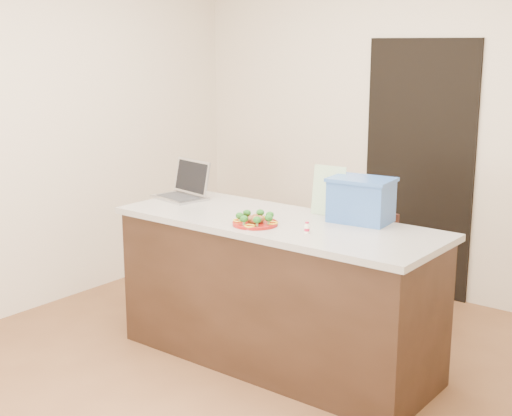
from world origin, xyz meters
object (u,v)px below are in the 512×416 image
Objects in this scene: blue_box at (361,200)px; chair at (368,266)px; plate at (255,223)px; laptop at (185,188)px; napkin at (254,219)px; island at (277,291)px; yogurt_bottle at (307,229)px.

chair is (-0.18, 0.45, -0.56)m from blue_box.
laptop is at bearing 160.11° from plate.
laptop reaches higher than napkin.
island is 31.88× the size of yogurt_bottle.
yogurt_bottle is 1.23m from laptop.
island is 5.14× the size of laptop.
yogurt_bottle is at bearing -67.94° from chair.
napkin is 2.32× the size of yogurt_bottle.
laptop is 1.02× the size of blue_box.
chair is at bearing 71.58° from island.
yogurt_bottle is at bearing -2.22° from laptop.
island is 0.78m from blue_box.
yogurt_bottle reaches higher than plate.
napkin is at bearing -5.00° from laptop.
blue_box is at bearing -50.83° from chair.
chair is (0.27, 0.90, -0.44)m from plate.
blue_box reaches higher than laptop.
yogurt_bottle is at bearing 5.49° from plate.
blue_box is 0.45× the size of chair.
laptop is at bearing 167.03° from yogurt_bottle.
blue_box is (0.42, 0.27, 0.59)m from island.
napkin is (-0.11, -0.09, 0.46)m from island.
yogurt_bottle is (0.34, 0.03, 0.02)m from plate.
napkin is 0.65m from blue_box.
island reaches higher than chair.
blue_box is (0.11, 0.42, 0.11)m from yogurt_bottle.
island is at bearing 2.39° from laptop.
blue_box is at bearing 75.63° from yogurt_bottle.
island is at bearing -91.34° from chair.
yogurt_bottle reaches higher than napkin.
laptop is 0.46× the size of chair.
island is 13.76× the size of napkin.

